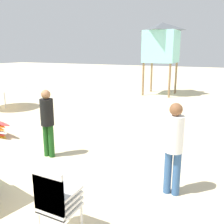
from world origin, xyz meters
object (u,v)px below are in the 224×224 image
(stacked_plastic_chairs, at_px, (55,198))
(beach_umbrella_mid, at_px, (3,81))
(lifeguard_near_left, at_px, (47,119))
(lifeguard_near_center, at_px, (174,143))
(lifeguard_tower, at_px, (161,43))

(stacked_plastic_chairs, bearing_deg, beach_umbrella_mid, 143.24)
(lifeguard_near_left, xyz_separation_m, lifeguard_near_center, (3.15, -0.32, 0.02))
(stacked_plastic_chairs, height_order, lifeguard_near_center, lifeguard_near_center)
(stacked_plastic_chairs, distance_m, lifeguard_near_center, 2.23)
(lifeguard_near_left, distance_m, beach_umbrella_mid, 6.38)
(stacked_plastic_chairs, relative_size, lifeguard_tower, 0.27)
(lifeguard_tower, xyz_separation_m, beach_umbrella_mid, (-5.30, -6.85, -1.76))
(lifeguard_near_left, bearing_deg, lifeguard_tower, 90.70)
(stacked_plastic_chairs, distance_m, beach_umbrella_mid, 9.28)
(stacked_plastic_chairs, xyz_separation_m, lifeguard_near_center, (1.15, 1.88, 0.34))
(stacked_plastic_chairs, xyz_separation_m, beach_umbrella_mid, (-7.42, 5.54, 0.63))
(stacked_plastic_chairs, relative_size, lifeguard_near_center, 0.64)
(lifeguard_near_center, distance_m, beach_umbrella_mid, 9.32)
(beach_umbrella_mid, bearing_deg, lifeguard_near_left, -31.69)
(lifeguard_near_center, relative_size, beach_umbrella_mid, 0.81)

